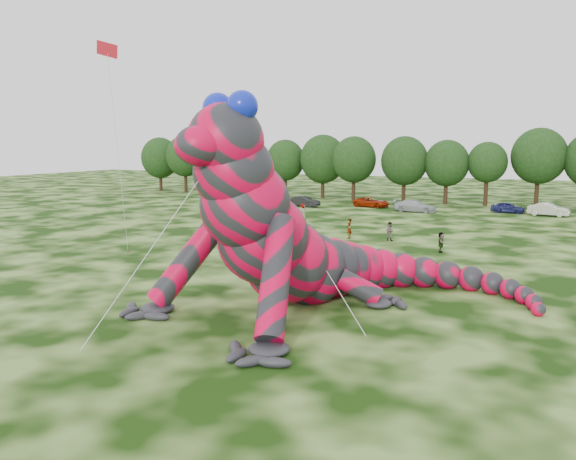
# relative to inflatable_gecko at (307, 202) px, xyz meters

# --- Properties ---
(ground) EXTENTS (240.00, 240.00, 0.00)m
(ground) POSITION_rel_inflatable_gecko_xyz_m (3.25, -3.87, -5.39)
(ground) COLOR #16330A
(ground) RESTS_ON ground
(inflatable_gecko) EXTENTS (24.48, 26.51, 10.79)m
(inflatable_gecko) POSITION_rel_inflatable_gecko_xyz_m (0.00, 0.00, 0.00)
(inflatable_gecko) COLOR red
(inflatable_gecko) RESTS_ON ground
(flying_kite) EXTENTS (3.80, 5.05, 15.55)m
(flying_kite) POSITION_rel_inflatable_gecko_xyz_m (-15.21, 2.61, 8.06)
(flying_kite) COLOR red
(flying_kite) RESTS_ON ground
(tree_0) EXTENTS (6.91, 6.22, 9.51)m
(tree_0) POSITION_rel_inflatable_gecko_xyz_m (-51.31, 55.36, -0.64)
(tree_0) COLOR black
(tree_0) RESTS_ON ground
(tree_1) EXTENTS (6.74, 6.07, 9.81)m
(tree_1) POSITION_rel_inflatable_gecko_xyz_m (-45.11, 54.18, -0.49)
(tree_1) COLOR black
(tree_1) RESTS_ON ground
(tree_2) EXTENTS (7.04, 6.34, 9.64)m
(tree_2) POSITION_rel_inflatable_gecko_xyz_m (-39.77, 54.89, -0.57)
(tree_2) COLOR black
(tree_2) RESTS_ON ground
(tree_3) EXTENTS (5.81, 5.23, 9.44)m
(tree_3) POSITION_rel_inflatable_gecko_xyz_m (-32.47, 53.20, -0.67)
(tree_3) COLOR black
(tree_3) RESTS_ON ground
(tree_4) EXTENTS (6.22, 5.60, 9.06)m
(tree_4) POSITION_rel_inflatable_gecko_xyz_m (-26.39, 54.84, -0.87)
(tree_4) COLOR black
(tree_4) RESTS_ON ground
(tree_5) EXTENTS (7.16, 6.44, 9.80)m
(tree_5) POSITION_rel_inflatable_gecko_xyz_m (-19.88, 54.56, -0.50)
(tree_5) COLOR black
(tree_5) RESTS_ON ground
(tree_6) EXTENTS (6.52, 5.86, 9.49)m
(tree_6) POSITION_rel_inflatable_gecko_xyz_m (-14.31, 52.81, -0.65)
(tree_6) COLOR black
(tree_6) RESTS_ON ground
(tree_7) EXTENTS (6.68, 6.01, 9.48)m
(tree_7) POSITION_rel_inflatable_gecko_xyz_m (-6.83, 52.93, -0.66)
(tree_7) COLOR black
(tree_7) RESTS_ON ground
(tree_8) EXTENTS (6.14, 5.53, 8.94)m
(tree_8) POSITION_rel_inflatable_gecko_xyz_m (-0.97, 53.11, -0.92)
(tree_8) COLOR black
(tree_8) RESTS_ON ground
(tree_9) EXTENTS (5.27, 4.74, 8.68)m
(tree_9) POSITION_rel_inflatable_gecko_xyz_m (4.31, 53.47, -1.06)
(tree_9) COLOR black
(tree_9) RESTS_ON ground
(tree_10) EXTENTS (7.09, 6.38, 10.50)m
(tree_10) POSITION_rel_inflatable_gecko_xyz_m (10.64, 54.71, -0.14)
(tree_10) COLOR black
(tree_10) RESTS_ON ground
(car_0) EXTENTS (4.37, 2.45, 1.40)m
(car_0) POSITION_rel_inflatable_gecko_xyz_m (-27.79, 44.42, -4.69)
(car_0) COLOR silver
(car_0) RESTS_ON ground
(car_1) EXTENTS (4.40, 1.93, 1.41)m
(car_1) POSITION_rel_inflatable_gecko_xyz_m (-17.83, 42.24, -4.69)
(car_1) COLOR black
(car_1) RESTS_ON ground
(car_2) EXTENTS (5.13, 2.96, 1.34)m
(car_2) POSITION_rel_inflatable_gecko_xyz_m (-9.41, 45.42, -4.72)
(car_2) COLOR #971F05
(car_2) RESTS_ON ground
(car_3) EXTENTS (5.26, 2.34, 1.50)m
(car_3) POSITION_rel_inflatable_gecko_xyz_m (-2.95, 42.37, -4.65)
(car_3) COLOR #A6ABAF
(car_3) RESTS_ON ground
(car_4) EXTENTS (4.09, 1.87, 1.36)m
(car_4) POSITION_rel_inflatable_gecko_xyz_m (7.61, 46.08, -4.72)
(car_4) COLOR navy
(car_4) RESTS_ON ground
(car_5) EXTENTS (4.75, 2.30, 1.50)m
(car_5) POSITION_rel_inflatable_gecko_xyz_m (12.12, 45.03, -4.64)
(car_5) COLOR beige
(car_5) RESTS_ON ground
(spectator_1) EXTENTS (0.96, 0.84, 1.67)m
(spectator_1) POSITION_rel_inflatable_gecko_xyz_m (-0.69, 20.63, -4.56)
(spectator_1) COLOR gray
(spectator_1) RESTS_ON ground
(spectator_4) EXTENTS (0.66, 0.94, 1.83)m
(spectator_4) POSITION_rel_inflatable_gecko_xyz_m (-12.82, 29.91, -4.48)
(spectator_4) COLOR gray
(spectator_4) RESTS_ON ground
(spectator_5) EXTENTS (0.65, 1.53, 1.60)m
(spectator_5) POSITION_rel_inflatable_gecko_xyz_m (4.31, 17.09, -4.60)
(spectator_5) COLOR gray
(spectator_5) RESTS_ON ground
(spectator_0) EXTENTS (0.45, 0.67, 1.82)m
(spectator_0) POSITION_rel_inflatable_gecko_xyz_m (-4.24, 20.16, -4.49)
(spectator_0) COLOR gray
(spectator_0) RESTS_ON ground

